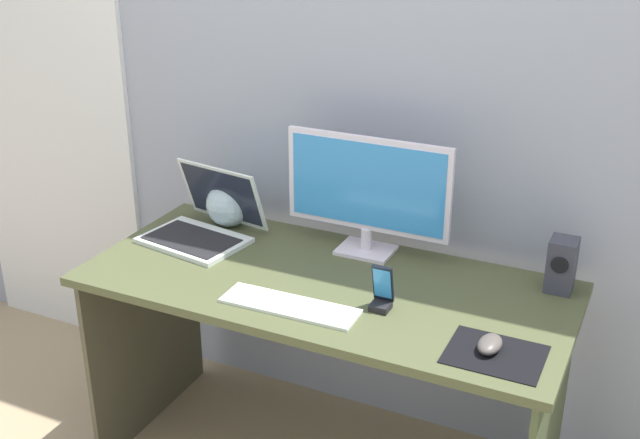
# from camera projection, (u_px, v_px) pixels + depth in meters

# --- Properties ---
(wall_back) EXTENTS (6.00, 0.04, 2.50)m
(wall_back) POSITION_uv_depth(u_px,v_px,m) (381.00, 86.00, 2.59)
(wall_back) COLOR #989FAD
(wall_back) RESTS_ON ground_plane
(door_left) EXTENTS (0.82, 0.02, 2.02)m
(door_left) POSITION_uv_depth(u_px,v_px,m) (47.00, 109.00, 3.22)
(door_left) COLOR white
(door_left) RESTS_ON ground_plane
(desk) EXTENTS (1.50, 0.67, 0.74)m
(desk) POSITION_uv_depth(u_px,v_px,m) (325.00, 322.00, 2.49)
(desk) COLOR #484E2F
(desk) RESTS_ON ground_plane
(monitor) EXTENTS (0.55, 0.14, 0.40)m
(monitor) POSITION_uv_depth(u_px,v_px,m) (367.00, 190.00, 2.53)
(monitor) COLOR silver
(monitor) RESTS_ON desk
(speaker_right) EXTENTS (0.08, 0.09, 0.17)m
(speaker_right) POSITION_uv_depth(u_px,v_px,m) (562.00, 265.00, 2.35)
(speaker_right) COLOR #383943
(speaker_right) RESTS_ON desk
(laptop) EXTENTS (0.38, 0.36, 0.24)m
(laptop) POSITION_uv_depth(u_px,v_px,m) (203.00, 224.00, 2.71)
(laptop) COLOR silver
(laptop) RESTS_ON desk
(fishbowl) EXTENTS (0.16, 0.16, 0.16)m
(fishbowl) POSITION_uv_depth(u_px,v_px,m) (229.00, 204.00, 2.80)
(fishbowl) COLOR silver
(fishbowl) RESTS_ON desk
(keyboard_external) EXTENTS (0.41, 0.13, 0.01)m
(keyboard_external) POSITION_uv_depth(u_px,v_px,m) (290.00, 306.00, 2.28)
(keyboard_external) COLOR white
(keyboard_external) RESTS_ON desk
(mousepad) EXTENTS (0.25, 0.20, 0.00)m
(mousepad) POSITION_uv_depth(u_px,v_px,m) (495.00, 354.00, 2.05)
(mousepad) COLOR black
(mousepad) RESTS_ON desk
(mouse) EXTENTS (0.06, 0.10, 0.04)m
(mouse) POSITION_uv_depth(u_px,v_px,m) (490.00, 344.00, 2.06)
(mouse) COLOR #524B47
(mouse) RESTS_ON mousepad
(phone_in_dock) EXTENTS (0.06, 0.06, 0.14)m
(phone_in_dock) POSITION_uv_depth(u_px,v_px,m) (382.00, 294.00, 2.26)
(phone_in_dock) COLOR black
(phone_in_dock) RESTS_ON desk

